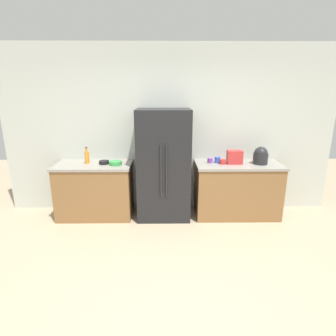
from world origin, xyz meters
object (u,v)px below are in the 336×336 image
Objects in this scene: toaster at (235,157)px; rice_cooker at (261,156)px; cup_b at (223,162)px; cup_c at (210,160)px; bowl_a at (104,162)px; refrigerator at (164,165)px; cup_a at (217,160)px; bowl_b at (115,163)px; bottle_a at (87,157)px.

toaster is 0.41m from rice_cooker.
cup_b is 1.10× the size of cup_c.
toaster reaches higher than bowl_a.
toaster is 2.52× the size of cup_b.
cup_b is (-0.19, -0.02, -0.07)m from toaster.
refrigerator is 0.93m from cup_b.
cup_a reaches higher than bowl_a.
bowl_b is (-1.62, -0.13, -0.02)m from cup_a.
toaster reaches higher than cup_b.
rice_cooker is at bearing 1.01° from bowl_b.
bowl_b is (-1.68, -0.03, -0.01)m from cup_b.
toaster is 0.27m from cup_a.
cup_b is at bearing -0.34° from refrigerator.
cup_b is at bearing -1.90° from bottle_a.
toaster is at bearing 0.84° from refrigerator.
toaster is 0.88× the size of bottle_a.
bowl_b is (-0.75, -0.04, 0.04)m from refrigerator.
toaster is at bearing -10.24° from cup_c.
cup_a is 1.63m from bowl_b.
refrigerator is 0.87m from cup_a.
cup_b reaches higher than bowl_a.
rice_cooker is at bearing 0.98° from cup_b.
cup_a is 0.12m from cup_c.
cup_a is 0.47× the size of bowl_b.
cup_a is at bearing 4.42° from bowl_b.
rice_cooker reaches higher than toaster.
cup_b is (0.93, -0.01, 0.05)m from refrigerator.
bottle_a is at bearing -179.34° from cup_a.
bowl_a is (-1.69, -0.06, -0.01)m from cup_c.
rice_cooker is (0.41, -0.01, 0.02)m from toaster.
cup_a reaches higher than cup_b.
cup_b is 0.20m from cup_c.
bowl_a is at bearing -178.12° from cup_c.
toaster is at bearing 1.58° from bowl_b.
cup_a is at bearing 1.93° from bowl_a.
cup_c is (1.96, 0.02, -0.07)m from bottle_a.
toaster reaches higher than cup_a.
cup_c is at bearing 6.42° from refrigerator.
rice_cooker is 3.24× the size of cup_c.
refrigerator is 0.75m from cup_c.
bottle_a is at bearing 172.23° from bowl_a.
rice_cooker is 2.95× the size of cup_b.
cup_a reaches higher than bowl_b.
bowl_b is (-1.50, -0.12, -0.01)m from cup_c.
toaster is at bearing -1.21° from bottle_a.
cup_b is 0.60× the size of bowl_a.
toaster is 2.07m from bowl_a.
rice_cooker reaches higher than cup_c.
refrigerator is at bearing -1.74° from bowl_a.
cup_c is 1.69m from bowl_a.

